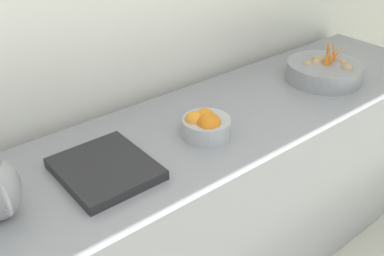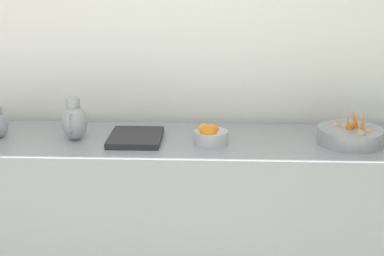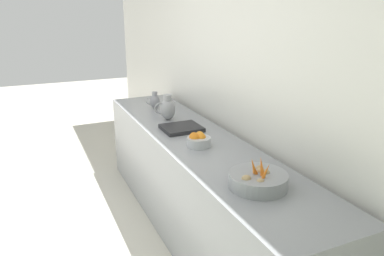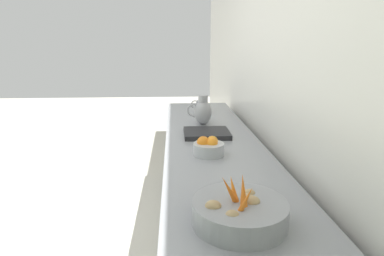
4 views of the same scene
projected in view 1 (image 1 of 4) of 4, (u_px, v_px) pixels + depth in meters
prep_counter at (162, 233)px, 1.94m from camera, size 0.67×3.30×0.91m
vegetable_colander at (324, 71)px, 2.20m from camera, size 0.36×0.36×0.21m
orange_bowl at (206, 125)px, 1.73m from camera, size 0.19×0.19×0.11m
counter_sink_basin at (105, 169)px, 1.54m from camera, size 0.34×0.30×0.04m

